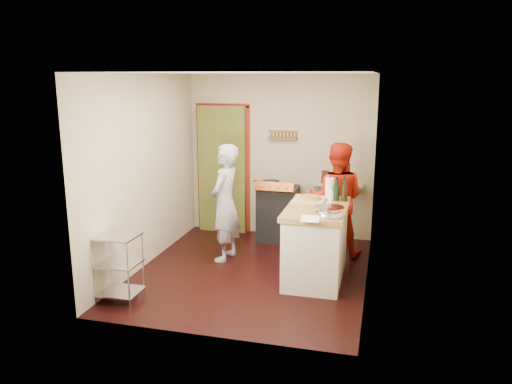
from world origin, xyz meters
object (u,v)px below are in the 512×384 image
stove (278,212)px  person_red (336,199)px  wire_shelving (118,264)px  person_stripe (225,203)px  island (316,241)px

stove → person_red: 1.10m
stove → wire_shelving: bearing=-116.9°
wire_shelving → person_stripe: size_ratio=0.48×
stove → island: (0.81, -1.41, 0.05)m
wire_shelving → island: size_ratio=0.59×
island → stove: bearing=119.8°
island → person_red: person_red is taller
person_stripe → person_red: 1.62m
wire_shelving → person_stripe: (0.79, 1.58, 0.39)m
wire_shelving → person_red: bearing=44.1°
person_red → island: bearing=82.5°
person_stripe → island: bearing=81.1°
island → person_stripe: (-1.34, 0.36, 0.33)m
wire_shelving → island: island is taller
person_stripe → person_red: bearing=119.3°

